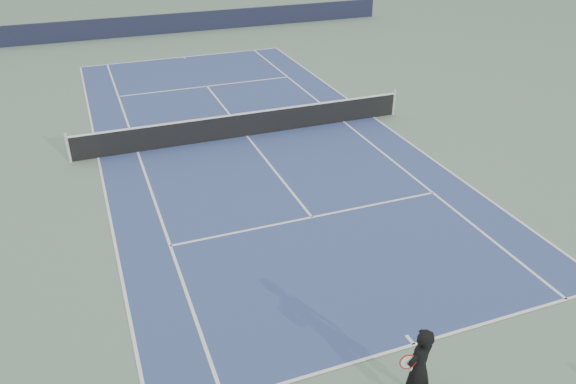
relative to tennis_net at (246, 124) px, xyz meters
name	(u,v)px	position (x,y,z in m)	size (l,w,h in m)	color
ground	(247,136)	(0.00, 0.00, -0.50)	(80.00, 80.00, 0.00)	slate
court_surface	(247,136)	(0.00, 0.00, -0.50)	(10.97, 23.77, 0.01)	navy
tennis_net	(246,124)	(0.00, 0.00, 0.00)	(12.90, 0.10, 1.07)	silver
windscreen_far	(164,24)	(0.00, 17.88, 0.10)	(30.00, 0.25, 1.20)	black
tennis_player	(418,368)	(-0.81, -13.15, 0.38)	(0.84, 0.67, 1.76)	black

